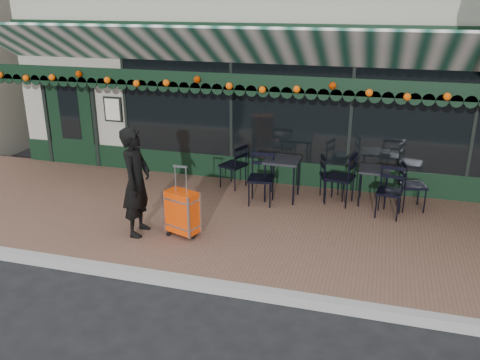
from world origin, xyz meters
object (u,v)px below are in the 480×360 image
(suitcase, at_px, (182,213))
(chair_a_right, at_px, (413,186))
(woman, at_px, (136,182))
(cafe_table_a, at_px, (374,172))
(chair_b_left, at_px, (233,166))
(chair_a_left, at_px, (340,178))
(chair_a_front, at_px, (389,193))
(chair_b_front, at_px, (261,179))
(cafe_table_b, at_px, (282,163))
(chair_b_right, at_px, (332,178))

(suitcase, distance_m, chair_a_right, 4.21)
(woman, distance_m, suitcase, 0.88)
(cafe_table_a, distance_m, chair_a_right, 0.72)
(chair_b_left, bearing_deg, woman, 0.91)
(chair_a_left, bearing_deg, chair_a_front, 79.79)
(cafe_table_a, height_order, chair_b_front, chair_b_front)
(chair_a_right, height_order, chair_b_front, chair_b_front)
(chair_a_left, bearing_deg, chair_a_right, 105.61)
(chair_b_front, bearing_deg, cafe_table_b, 41.26)
(chair_a_front, height_order, chair_b_right, chair_a_front)
(cafe_table_b, xyz_separation_m, chair_b_left, (-1.08, 0.36, -0.27))
(cafe_table_b, distance_m, chair_b_front, 0.53)
(chair_a_right, relative_size, chair_b_front, 0.95)
(chair_a_right, relative_size, chair_b_right, 1.05)
(chair_b_right, bearing_deg, cafe_table_b, 86.00)
(woman, relative_size, chair_b_front, 1.86)
(chair_a_front, relative_size, chair_b_right, 1.03)
(chair_a_right, xyz_separation_m, chair_b_front, (-2.71, -0.48, 0.03))
(chair_a_left, distance_m, chair_a_front, 0.97)
(suitcase, xyz_separation_m, chair_a_left, (2.32, 2.07, 0.10))
(chair_a_left, relative_size, chair_b_front, 1.03)
(chair_b_front, bearing_deg, chair_a_front, -4.24)
(woman, height_order, chair_b_left, woman)
(chair_a_right, distance_m, chair_b_right, 1.46)
(woman, bearing_deg, chair_b_left, -23.58)
(chair_a_front, height_order, chair_b_front, chair_b_front)
(woman, height_order, chair_b_right, woman)
(cafe_table_b, height_order, chair_b_left, chair_b_left)
(chair_b_front, bearing_deg, woman, -137.80)
(cafe_table_a, height_order, chair_a_right, chair_a_right)
(cafe_table_b, bearing_deg, chair_b_front, -133.53)
(cafe_table_b, relative_size, chair_a_right, 0.88)
(cafe_table_b, xyz_separation_m, chair_a_left, (1.08, 0.07, -0.22))
(chair_a_front, distance_m, chair_b_right, 1.19)
(suitcase, height_order, chair_b_right, suitcase)
(chair_b_left, xyz_separation_m, chair_b_front, (0.76, -0.70, 0.03))
(chair_b_left, bearing_deg, chair_b_right, 107.01)
(chair_a_left, height_order, chair_a_right, chair_a_left)
(suitcase, height_order, chair_b_front, suitcase)
(chair_b_left, height_order, chair_b_front, chair_b_front)
(suitcase, distance_m, chair_b_left, 2.37)
(suitcase, bearing_deg, chair_a_left, 60.77)
(chair_a_right, distance_m, chair_b_front, 2.75)
(cafe_table_b, bearing_deg, chair_a_left, 3.73)
(suitcase, bearing_deg, chair_b_right, 65.06)
(cafe_table_a, xyz_separation_m, chair_a_left, (-0.61, -0.16, -0.12))
(woman, bearing_deg, suitcase, -84.91)
(chair_a_right, bearing_deg, chair_b_front, 86.18)
(chair_b_left, bearing_deg, cafe_table_a, 107.61)
(chair_a_right, bearing_deg, cafe_table_a, 68.81)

